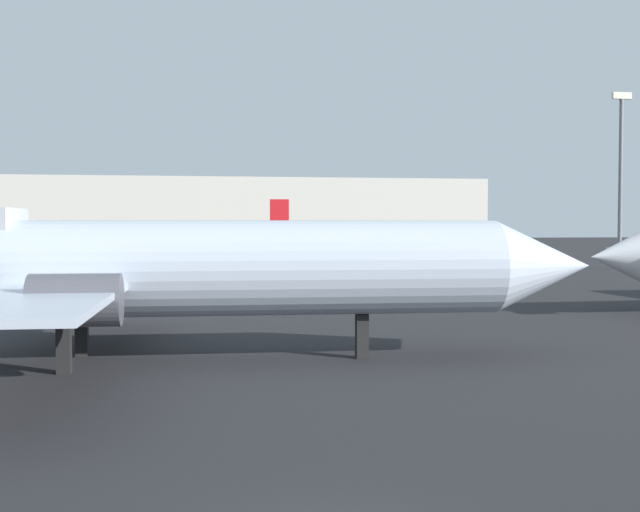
% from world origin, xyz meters
% --- Properties ---
extents(airplane_at_gate, '(39.18, 25.84, 12.31)m').
position_xyz_m(airplane_at_gate, '(-5.53, 19.32, 3.70)').
color(airplane_at_gate, '#B2BCCC').
rests_on(airplane_at_gate, ground_plane).
extents(airplane_far_left, '(27.41, 22.03, 8.41)m').
position_xyz_m(airplane_far_left, '(18.61, 81.89, 2.50)').
color(airplane_far_left, white).
rests_on(airplane_far_left, ground_plane).
extents(light_mast_right, '(2.40, 0.50, 21.29)m').
position_xyz_m(light_mast_right, '(49.29, 77.44, 11.93)').
color(light_mast_right, slate).
rests_on(light_mast_right, ground_plane).
extents(terminal_building, '(94.01, 27.07, 13.19)m').
position_xyz_m(terminal_building, '(1.34, 131.96, 6.59)').
color(terminal_building, beige).
rests_on(terminal_building, ground_plane).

